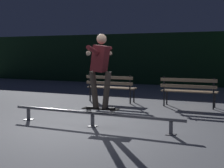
{
  "coord_description": "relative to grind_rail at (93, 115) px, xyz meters",
  "views": [
    {
      "loc": [
        3.2,
        -5.89,
        1.57
      ],
      "look_at": [
        0.09,
        0.97,
        0.85
      ],
      "focal_mm": 52.1,
      "sensor_mm": 36.0,
      "label": 1
    }
  ],
  "objects": [
    {
      "name": "park_bench_left_center",
      "position": [
        1.38,
        3.34,
        0.29
      ],
      "size": [
        1.6,
        0.42,
        0.88
      ],
      "color": "black",
      "rests_on": "ground"
    },
    {
      "name": "skateboarder",
      "position": [
        0.19,
        0.0,
        1.08
      ],
      "size": [
        0.63,
        1.4,
        1.56
      ],
      "color": "black",
      "rests_on": "skateboard"
    },
    {
      "name": "park_bench_leftmost",
      "position": [
        -1.1,
        3.34,
        0.29
      ],
      "size": [
        1.6,
        0.42,
        0.88
      ],
      "color": "black",
      "rests_on": "ground"
    },
    {
      "name": "grind_rail",
      "position": [
        0.0,
        0.0,
        0.0
      ],
      "size": [
        4.01,
        0.18,
        0.32
      ],
      "color": "slate",
      "rests_on": "ground"
    },
    {
      "name": "ground_plane",
      "position": [
        0.0,
        -0.17,
        -0.25
      ],
      "size": [
        90.0,
        90.0,
        0.0
      ],
      "primitive_type": "plane",
      "color": "slate"
    },
    {
      "name": "hedge_backdrop",
      "position": [
        0.0,
        10.02,
        1.03
      ],
      "size": [
        24.0,
        1.2,
        2.55
      ],
      "primitive_type": "cube",
      "color": "black",
      "rests_on": "ground"
    },
    {
      "name": "skateboard",
      "position": [
        0.19,
        0.0,
        0.15
      ],
      "size": [
        0.8,
        0.29,
        0.09
      ],
      "color": "black",
      "rests_on": "grind_rail"
    }
  ]
}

